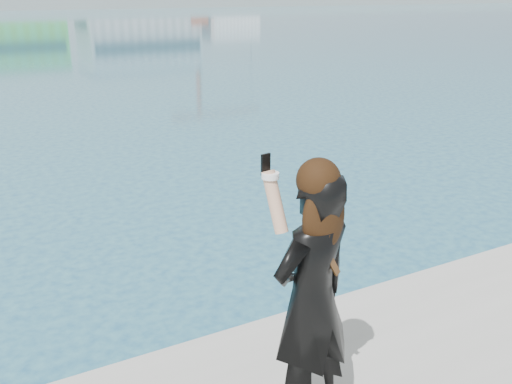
{
  "coord_description": "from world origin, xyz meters",
  "views": [
    {
      "loc": [
        -1.34,
        -2.63,
        3.42
      ],
      "look_at": [
        0.43,
        0.58,
        2.12
      ],
      "focal_mm": 40.0,
      "sensor_mm": 36.0,
      "label": 1
    }
  ],
  "objects": [
    {
      "name": "woman",
      "position": [
        0.43,
        -0.13,
        1.69
      ],
      "size": [
        0.68,
        0.51,
        1.76
      ],
      "rotation": [
        0.0,
        0.0,
        3.34
      ],
      "color": "black",
      "rests_on": "near_quay"
    }
  ]
}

